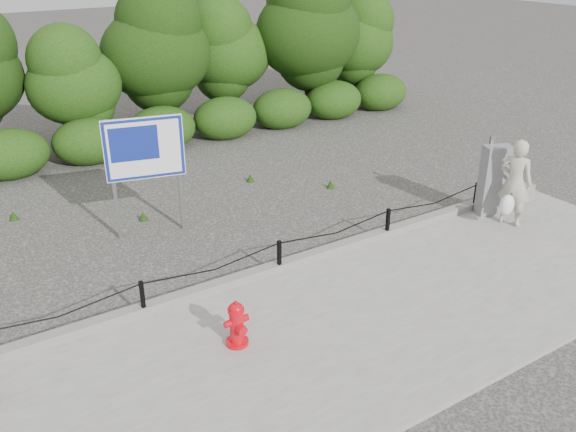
# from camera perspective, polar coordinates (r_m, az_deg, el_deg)

# --- Properties ---
(ground) EXTENTS (90.00, 90.00, 0.00)m
(ground) POSITION_cam_1_polar(r_m,az_deg,el_deg) (10.86, -0.81, -5.54)
(ground) COLOR #2D2B28
(ground) RESTS_ON ground
(sidewalk) EXTENTS (14.00, 4.00, 0.08)m
(sidewalk) POSITION_cam_1_polar(r_m,az_deg,el_deg) (9.47, 5.74, -10.45)
(sidewalk) COLOR gray
(sidewalk) RESTS_ON ground
(curb) EXTENTS (14.00, 0.22, 0.14)m
(curb) POSITION_cam_1_polar(r_m,az_deg,el_deg) (10.82, -0.95, -4.74)
(curb) COLOR slate
(curb) RESTS_ON sidewalk
(chain_barrier) EXTENTS (10.06, 0.06, 0.60)m
(chain_barrier) POSITION_cam_1_polar(r_m,az_deg,el_deg) (10.64, -0.82, -3.42)
(chain_barrier) COLOR black
(chain_barrier) RESTS_ON sidewalk
(treeline) EXTENTS (20.25, 3.60, 4.76)m
(treeline) POSITION_cam_1_polar(r_m,az_deg,el_deg) (18.06, -14.49, 14.43)
(treeline) COLOR black
(treeline) RESTS_ON ground
(fire_hydrant) EXTENTS (0.38, 0.38, 0.72)m
(fire_hydrant) POSITION_cam_1_polar(r_m,az_deg,el_deg) (8.89, -4.82, -10.05)
(fire_hydrant) COLOR red
(fire_hydrant) RESTS_ON sidewalk
(pedestrian) EXTENTS (0.84, 0.77, 1.80)m
(pedestrian) POSITION_cam_1_polar(r_m,az_deg,el_deg) (13.01, 20.43, 2.82)
(pedestrian) COLOR #B4AE9A
(pedestrian) RESTS_ON sidewalk
(utility_cabinet) EXTENTS (0.65, 0.51, 1.66)m
(utility_cabinet) POSITION_cam_1_polar(r_m,az_deg,el_deg) (13.43, 18.70, 3.17)
(utility_cabinet) COLOR gray
(utility_cabinet) RESTS_ON sidewalk
(advertising_sign) EXTENTS (1.48, 0.44, 2.41)m
(advertising_sign) POSITION_cam_1_polar(r_m,az_deg,el_deg) (11.96, -13.28, 5.69)
(advertising_sign) COLOR slate
(advertising_sign) RESTS_ON ground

